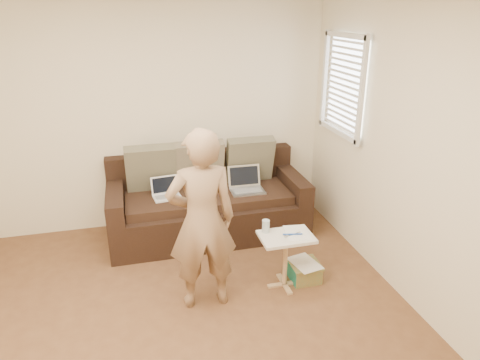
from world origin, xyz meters
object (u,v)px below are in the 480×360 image
(laptop_white, at_px, (167,198))
(side_table, at_px, (285,261))
(sofa, at_px, (208,200))
(person, at_px, (202,221))
(striped_box, at_px, (304,271))
(laptop_silver, at_px, (247,192))
(drinking_glass, at_px, (266,226))

(laptop_white, distance_m, side_table, 1.52)
(sofa, relative_size, person, 1.36)
(laptop_white, height_order, striped_box, laptop_white)
(laptop_white, height_order, person, person)
(side_table, bearing_deg, person, -176.01)
(sofa, distance_m, laptop_silver, 0.46)
(striped_box, bearing_deg, side_table, -168.93)
(laptop_silver, bearing_deg, sofa, 167.25)
(laptop_white, relative_size, person, 0.18)
(sofa, bearing_deg, drinking_glass, -72.80)
(sofa, height_order, side_table, sofa)
(striped_box, bearing_deg, laptop_silver, 104.87)
(laptop_white, height_order, side_table, laptop_white)
(laptop_silver, xyz_separation_m, drinking_glass, (-0.10, -0.99, 0.07))
(side_table, distance_m, striped_box, 0.28)
(person, bearing_deg, striped_box, -174.75)
(person, height_order, striped_box, person)
(laptop_silver, bearing_deg, person, -120.78)
(sofa, xyz_separation_m, striped_box, (0.72, -1.16, -0.33))
(person, distance_m, drinking_glass, 0.67)
(laptop_silver, xyz_separation_m, side_table, (0.06, -1.10, -0.25))
(laptop_silver, distance_m, laptop_white, 0.90)
(sofa, xyz_separation_m, drinking_glass, (0.34, -1.09, 0.17))
(sofa, bearing_deg, laptop_white, -173.49)
(laptop_silver, height_order, drinking_glass, drinking_glass)
(drinking_glass, bearing_deg, person, -165.00)
(sofa, bearing_deg, person, -102.43)
(laptop_white, bearing_deg, laptop_silver, -11.16)
(laptop_white, relative_size, striped_box, 1.02)
(laptop_white, bearing_deg, drinking_glass, -60.18)
(side_table, distance_m, drinking_glass, 0.38)
(laptop_silver, distance_m, side_table, 1.13)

